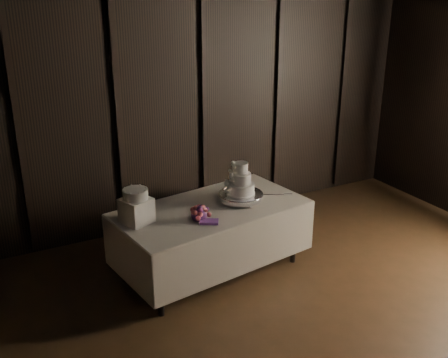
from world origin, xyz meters
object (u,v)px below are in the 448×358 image
at_px(cake_stand, 241,198).
at_px(small_cake, 135,194).
at_px(wedding_cake, 239,182).
at_px(bouquet, 199,214).
at_px(box_pedestal, 137,211).
at_px(display_table, 212,237).

height_order(cake_stand, small_cake, small_cake).
relative_size(wedding_cake, bouquet, 0.89).
xyz_separation_m(cake_stand, box_pedestal, (-1.15, 0.02, 0.08)).
distance_m(bouquet, small_cake, 0.65).
distance_m(display_table, bouquet, 0.51).
height_order(cake_stand, wedding_cake, wedding_cake).
height_order(wedding_cake, bouquet, wedding_cake).
bearing_deg(display_table, small_cake, 170.36).
distance_m(cake_stand, box_pedestal, 1.15).
relative_size(display_table, small_cake, 8.72).
height_order(display_table, small_cake, small_cake).
height_order(display_table, box_pedestal, box_pedestal).
relative_size(cake_stand, wedding_cake, 1.39).
bearing_deg(cake_stand, bouquet, -160.99).
xyz_separation_m(display_table, small_cake, (-0.80, 0.02, 0.64)).
bearing_deg(cake_stand, small_cake, 178.80).
distance_m(display_table, cake_stand, 0.52).
bearing_deg(wedding_cake, small_cake, -172.53).
height_order(display_table, cake_stand, cake_stand).
xyz_separation_m(wedding_cake, small_cake, (-1.12, 0.04, 0.07)).
distance_m(cake_stand, small_cake, 1.18).
height_order(cake_stand, box_pedestal, box_pedestal).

